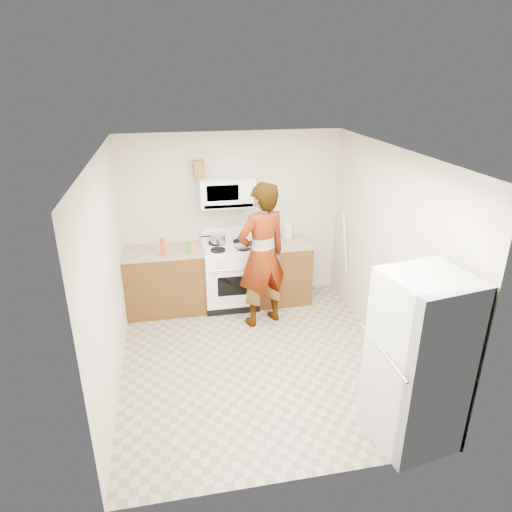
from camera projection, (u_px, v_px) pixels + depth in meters
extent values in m
plane|color=gray|center=(256.00, 359.00, 5.57)|extent=(3.60, 3.60, 0.00)
cube|color=beige|center=(233.00, 218.00, 6.72)|extent=(3.20, 0.02, 2.50)
cube|color=beige|center=(388.00, 255.00, 5.38)|extent=(0.02, 3.60, 2.50)
cube|color=#563514|center=(165.00, 282.00, 6.57)|extent=(1.12, 0.62, 0.90)
cube|color=tan|center=(163.00, 251.00, 6.39)|extent=(1.14, 0.64, 0.03)
cube|color=#563514|center=(281.00, 272.00, 6.88)|extent=(0.80, 0.62, 0.90)
cube|color=tan|center=(282.00, 243.00, 6.70)|extent=(0.82, 0.64, 0.03)
cube|color=white|center=(230.00, 277.00, 6.72)|extent=(0.76, 0.65, 0.90)
cube|color=white|center=(229.00, 247.00, 6.54)|extent=(0.76, 0.62, 0.03)
cube|color=white|center=(227.00, 233.00, 6.76)|extent=(0.76, 0.08, 0.20)
cube|color=white|center=(227.00, 192.00, 6.37)|extent=(0.76, 0.38, 0.40)
imported|color=tan|center=(262.00, 256.00, 6.03)|extent=(0.85, 0.70, 1.99)
cube|color=silver|center=(418.00, 362.00, 4.10)|extent=(0.80, 0.80, 1.70)
cylinder|color=silver|center=(288.00, 231.00, 6.87)|extent=(0.16, 0.16, 0.19)
cube|color=brown|center=(199.00, 169.00, 6.21)|extent=(0.15, 0.15, 0.24)
cylinder|color=silver|center=(218.00, 238.00, 6.61)|extent=(0.23, 0.23, 0.12)
cube|color=white|center=(244.00, 246.00, 6.47)|extent=(0.27, 0.19, 0.05)
cylinder|color=#D3410F|center=(163.00, 247.00, 6.17)|extent=(0.08, 0.08, 0.24)
cylinder|color=orange|center=(192.00, 246.00, 6.33)|extent=(0.06, 0.06, 0.15)
cylinder|color=#1B9625|center=(189.00, 247.00, 6.26)|extent=(0.05, 0.05, 0.16)
cylinder|color=white|center=(189.00, 253.00, 6.27)|extent=(0.27, 0.27, 0.01)
cylinder|color=silver|center=(346.00, 259.00, 6.64)|extent=(0.28, 0.19, 1.44)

